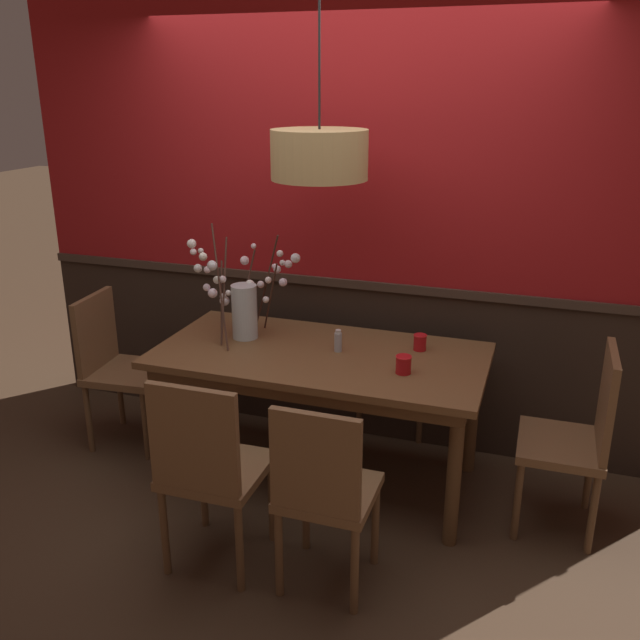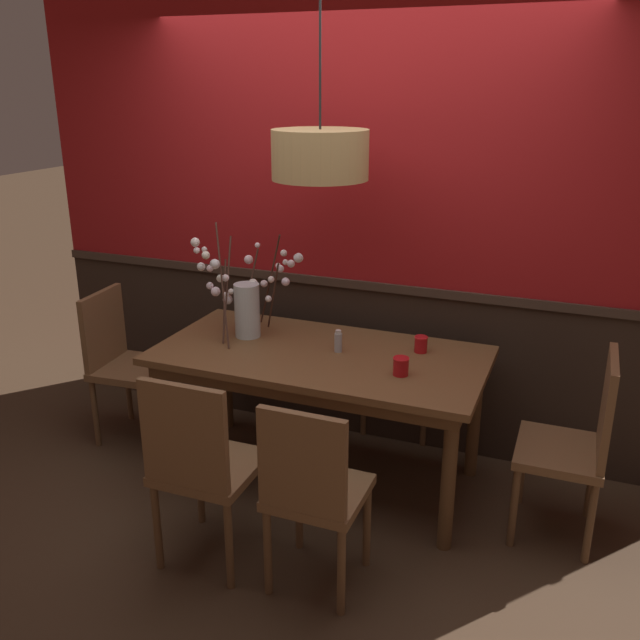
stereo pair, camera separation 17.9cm
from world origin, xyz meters
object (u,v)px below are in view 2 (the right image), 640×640
chair_near_side_right (312,489)px  chair_head_west_end (123,358)px  vase_with_blossoms (246,303)px  dining_table (320,367)px  pendant_lamp (320,155)px  chair_near_side_left (201,462)px  chair_far_side_right (407,348)px  condiment_bottle (338,342)px  chair_head_east_end (578,439)px  candle_holder_nearer_edge (421,344)px  candle_holder_nearer_center (401,366)px

chair_near_side_right → chair_head_west_end: bearing=151.6°
vase_with_blossoms → chair_near_side_right: bearing=-50.0°
dining_table → chair_near_side_right: chair_near_side_right is taller
chair_head_west_end → pendant_lamp: pendant_lamp is taller
chair_near_side_left → chair_near_side_right: chair_near_side_left is taller
chair_far_side_right → chair_near_side_left: (-0.48, -1.71, 0.01)m
chair_near_side_right → condiment_bottle: 0.98m
chair_head_west_end → chair_near_side_left: 1.42m
dining_table → chair_head_east_end: (1.33, -0.02, -0.15)m
candle_holder_nearer_edge → chair_head_west_end: bearing=-174.3°
candle_holder_nearer_edge → condiment_bottle: (-0.41, -0.16, 0.01)m
condiment_bottle → chair_head_east_end: bearing=-3.2°
chair_near_side_left → chair_near_side_right: 0.53m
chair_far_side_right → chair_head_east_end: chair_head_east_end is taller
candle_holder_nearer_center → chair_far_side_right: bearing=102.7°
candle_holder_nearer_center → candle_holder_nearer_edge: size_ratio=1.04×
chair_near_side_right → chair_near_side_left: bearing=-177.7°
candle_holder_nearer_center → chair_head_east_end: bearing=7.2°
dining_table → chair_head_east_end: size_ratio=1.83×
vase_with_blossoms → chair_head_east_end: bearing=-3.4°
chair_far_side_right → chair_near_side_right: 1.69m
chair_near_side_right → candle_holder_nearer_edge: 1.12m
chair_head_west_end → vase_with_blossoms: 0.94m
pendant_lamp → chair_near_side_left: bearing=-101.7°
chair_near_side_left → vase_with_blossoms: 1.09m
chair_near_side_left → vase_with_blossoms: bearing=105.3°
chair_head_west_end → condiment_bottle: (1.41, 0.02, 0.30)m
candle_holder_nearer_center → dining_table: bearing=164.7°
candle_holder_nearer_edge → pendant_lamp: 1.12m
chair_near_side_left → chair_head_east_end: (1.56, 0.85, -0.00)m
dining_table → chair_near_side_right: size_ratio=1.92×
chair_head_west_end → pendant_lamp: bearing=1.9°
chair_head_east_end → candle_holder_nearer_center: size_ratio=10.38×
chair_head_east_end → pendant_lamp: (-1.36, 0.09, 1.26)m
chair_near_side_left → chair_head_east_end: size_ratio=1.00×
chair_far_side_right → chair_head_east_end: (1.07, -0.86, 0.01)m
dining_table → chair_far_side_right: 0.89m
chair_head_west_end → candle_holder_nearer_center: chair_head_west_end is taller
chair_head_east_end → candle_holder_nearer_edge: size_ratio=10.81×
dining_table → pendant_lamp: bearing=111.3°
chair_head_west_end → chair_far_side_right: bearing=27.2°
chair_head_east_end → vase_with_blossoms: bearing=176.6°
condiment_bottle → pendant_lamp: 0.98m
candle_holder_nearer_edge → condiment_bottle: bearing=-159.0°
dining_table → pendant_lamp: (-0.03, 0.07, 1.11)m
chair_near_side_right → dining_table: bearing=109.7°
condiment_bottle → dining_table: bearing=-152.9°
chair_near_side_left → pendant_lamp: size_ratio=0.93×
dining_table → chair_far_side_right: size_ratio=1.89×
chair_near_side_right → condiment_bottle: chair_near_side_right is taller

